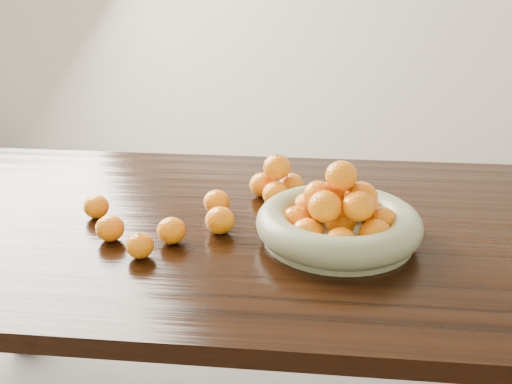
# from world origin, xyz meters

# --- Properties ---
(dining_table) EXTENTS (2.00, 1.00, 0.75)m
(dining_table) POSITION_xyz_m (0.00, 0.00, 0.66)
(dining_table) COLOR black
(dining_table) RESTS_ON ground
(fruit_bowl) EXTENTS (0.36, 0.36, 0.18)m
(fruit_bowl) POSITION_xyz_m (0.16, -0.09, 0.80)
(fruit_bowl) COLOR gray
(fruit_bowl) RESTS_ON dining_table
(orange_pyramid) EXTENTS (0.15, 0.14, 0.12)m
(orange_pyramid) POSITION_xyz_m (0.01, 0.14, 0.80)
(orange_pyramid) COLOR orange
(orange_pyramid) RESTS_ON dining_table
(loose_orange_0) EXTENTS (0.06, 0.06, 0.05)m
(loose_orange_0) POSITION_xyz_m (-0.25, -0.22, 0.78)
(loose_orange_0) COLOR orange
(loose_orange_0) RESTS_ON dining_table
(loose_orange_1) EXTENTS (0.06, 0.06, 0.06)m
(loose_orange_1) POSITION_xyz_m (-0.34, -0.14, 0.78)
(loose_orange_1) COLOR orange
(loose_orange_1) RESTS_ON dining_table
(loose_orange_2) EXTENTS (0.07, 0.07, 0.06)m
(loose_orange_2) POSITION_xyz_m (-0.10, -0.08, 0.78)
(loose_orange_2) COLOR orange
(loose_orange_2) RESTS_ON dining_table
(loose_orange_3) EXTENTS (0.06, 0.06, 0.06)m
(loose_orange_3) POSITION_xyz_m (-0.41, -0.03, 0.78)
(loose_orange_3) COLOR orange
(loose_orange_3) RESTS_ON dining_table
(loose_orange_4) EXTENTS (0.06, 0.06, 0.06)m
(loose_orange_4) POSITION_xyz_m (-0.13, 0.03, 0.78)
(loose_orange_4) COLOR orange
(loose_orange_4) RESTS_ON dining_table
(loose_orange_5) EXTENTS (0.06, 0.06, 0.06)m
(loose_orange_5) POSITION_xyz_m (-0.20, -0.14, 0.78)
(loose_orange_5) COLOR orange
(loose_orange_5) RESTS_ON dining_table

